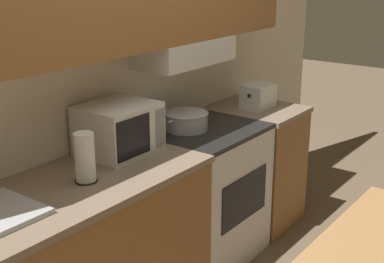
% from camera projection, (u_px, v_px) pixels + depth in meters
% --- Properties ---
extents(wall_back, '(5.29, 0.38, 2.55)m').
position_uv_depth(wall_back, '(117.00, 40.00, 3.07)').
color(wall_back, silver).
rests_on(wall_back, ground_plane).
extents(lower_counter_right_stub, '(0.55, 0.68, 0.93)m').
position_uv_depth(lower_counter_right_stub, '(254.00, 165.00, 4.14)').
color(lower_counter_right_stub, '#936033').
rests_on(lower_counter_right_stub, ground_plane).
extents(stove_range, '(0.75, 0.65, 0.93)m').
position_uv_depth(stove_range, '(204.00, 193.00, 3.64)').
color(stove_range, silver).
rests_on(stove_range, ground_plane).
extents(cooking_pot, '(0.37, 0.29, 0.12)m').
position_uv_depth(cooking_pot, '(186.00, 120.00, 3.46)').
color(cooking_pot, '#B7BABF').
rests_on(cooking_pot, stove_range).
extents(microwave, '(0.41, 0.36, 0.29)m').
position_uv_depth(microwave, '(119.00, 129.00, 3.02)').
color(microwave, silver).
rests_on(microwave, lower_counter_main).
extents(toaster, '(0.26, 0.18, 0.18)m').
position_uv_depth(toaster, '(258.00, 96.00, 3.96)').
color(toaster, silver).
rests_on(toaster, lower_counter_right_stub).
extents(paper_towel_roll, '(0.12, 0.12, 0.25)m').
position_uv_depth(paper_towel_roll, '(85.00, 158.00, 2.63)').
color(paper_towel_roll, black).
rests_on(paper_towel_roll, lower_counter_main).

